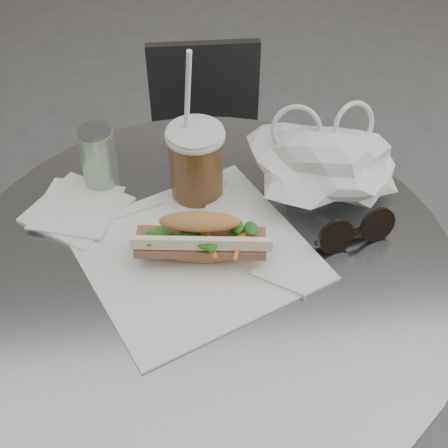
{
  "coord_description": "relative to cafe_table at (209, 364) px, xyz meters",
  "views": [
    {
      "loc": [
        -0.04,
        -0.43,
        1.43
      ],
      "look_at": [
        0.03,
        0.23,
        0.79
      ],
      "focal_mm": 50.0,
      "sensor_mm": 36.0,
      "label": 1
    }
  ],
  "objects": [
    {
      "name": "cafe_table",
      "position": [
        0.0,
        0.0,
        0.0
      ],
      "size": [
        0.76,
        0.76,
        0.74
      ],
      "color": "slate",
      "rests_on": "ground"
    },
    {
      "name": "chair_far",
      "position": [
        0.06,
        0.64,
        -0.16
      ],
      "size": [
        0.36,
        0.37,
        0.68
      ],
      "rotation": [
        0.0,
        0.0,
        3.11
      ],
      "color": "#2A2A2C",
      "rests_on": "ground"
    },
    {
      "name": "sandwich_paper",
      "position": [
        -0.01,
        0.02,
        0.28
      ],
      "size": [
        0.41,
        0.4,
        0.0
      ],
      "primitive_type": "cube",
      "rotation": [
        0.0,
        0.0,
        0.42
      ],
      "color": "white",
      "rests_on": "cafe_table"
    },
    {
      "name": "banh_mi",
      "position": [
        -0.01,
        0.01,
        0.31
      ],
      "size": [
        0.24,
        0.12,
        0.08
      ],
      "rotation": [
        0.0,
        0.0,
        -0.13
      ],
      "color": "#AA6D40",
      "rests_on": "sandwich_paper"
    },
    {
      "name": "iced_coffee",
      "position": [
        -0.0,
        0.16,
        0.34
      ],
      "size": [
        0.09,
        0.09,
        0.27
      ],
      "color": "brown",
      "rests_on": "cafe_table"
    },
    {
      "name": "sunglasses",
      "position": [
        0.23,
        0.02,
        0.3
      ],
      "size": [
        0.13,
        0.06,
        0.06
      ],
      "rotation": [
        0.0,
        0.0,
        0.25
      ],
      "color": "black",
      "rests_on": "cafe_table"
    },
    {
      "name": "plastic_bag",
      "position": [
        0.2,
        0.14,
        0.33
      ],
      "size": [
        0.24,
        0.19,
        0.11
      ],
      "primitive_type": null,
      "rotation": [
        0.0,
        0.0,
        0.07
      ],
      "color": "white",
      "rests_on": "cafe_table"
    },
    {
      "name": "napkin_stack",
      "position": [
        -0.2,
        0.13,
        0.28
      ],
      "size": [
        0.19,
        0.19,
        0.01
      ],
      "color": "white",
      "rests_on": "cafe_table"
    },
    {
      "name": "drink_can",
      "position": [
        -0.16,
        0.2,
        0.33
      ],
      "size": [
        0.06,
        0.06,
        0.11
      ],
      "color": "#5D9054",
      "rests_on": "cafe_table"
    }
  ]
}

